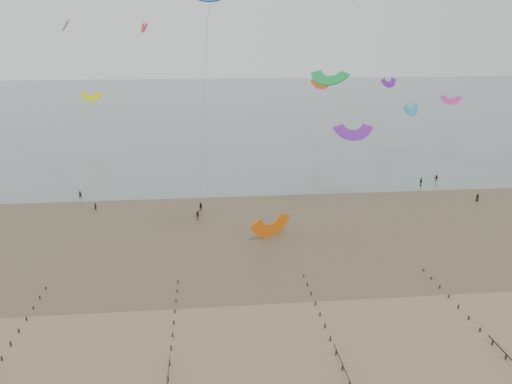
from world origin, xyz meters
TOP-DOWN VIEW (x-y plane):
  - ground at (0.00, 0.00)m, footprint 500.00×500.00m
  - sea_and_shore at (-4.08, 34.40)m, footprint 500.00×665.00m
  - kitesurfer_lead at (-31.73, 44.27)m, footprint 0.68×0.60m
  - kitesurfers at (20.00, 47.83)m, footprint 101.87×20.97m
  - grounded_kite at (1.27, 27.88)m, footprint 8.97×8.48m
  - kites_airborne at (-8.94, 93.68)m, footprint 219.43×125.45m

SIDE VIEW (x-z plane):
  - ground at x=0.00m, z-range 0.00..0.00m
  - grounded_kite at x=1.27m, z-range -1.96..1.96m
  - sea_and_shore at x=-4.08m, z-range -0.01..0.02m
  - kitesurfer_lead at x=-31.73m, z-range 0.00..1.58m
  - kitesurfers at x=20.00m, z-range -0.10..1.79m
  - kites_airborne at x=-8.94m, z-range 3.44..42.64m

